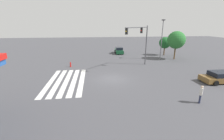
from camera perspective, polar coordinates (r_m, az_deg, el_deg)
ground_plane at (r=19.59m, az=0.00°, el=-3.48°), size 138.04×138.04×0.00m
crosswalk_markings at (r=19.77m, az=-16.97°, el=-4.04°), size 9.49×4.40×0.01m
traffic_signal_mast at (r=24.86m, az=11.03°, el=11.94°), size 4.88×4.88×6.67m
car_1 at (r=22.70m, az=36.04°, el=-2.24°), size 2.23×4.72×1.36m
car_2 at (r=37.14m, az=2.71°, el=7.40°), size 4.25×2.18×1.56m
pedestrian at (r=15.63m, az=30.77°, el=-7.69°), size 0.41×0.41×1.70m
street_light_pole_a at (r=31.70m, az=18.51°, el=12.18°), size 0.80×0.36×7.78m
tree_corner_a at (r=32.93m, az=23.29°, el=10.45°), size 3.46×3.46×5.63m
tree_corner_b at (r=36.67m, az=19.52°, el=9.73°), size 2.60×2.60×4.16m
fire_hydrant at (r=26.00m, az=-15.53°, el=2.04°), size 0.22×0.22×0.86m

